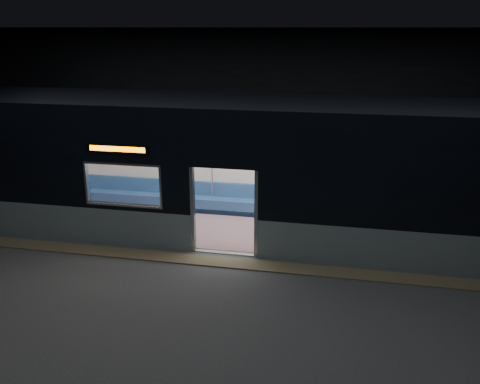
% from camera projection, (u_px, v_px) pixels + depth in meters
% --- Properties ---
extents(station_floor, '(24.00, 14.00, 0.01)m').
position_uv_depth(station_floor, '(213.00, 274.00, 10.82)').
color(station_floor, '#47494C').
rests_on(station_floor, ground).
extents(station_envelope, '(24.00, 14.00, 5.00)m').
position_uv_depth(station_envelope, '(210.00, 101.00, 9.69)').
color(station_envelope, black).
rests_on(station_envelope, station_floor).
extents(tactile_strip, '(22.80, 0.50, 0.03)m').
position_uv_depth(tactile_strip, '(219.00, 262.00, 11.33)').
color(tactile_strip, '#8C7F59').
rests_on(tactile_strip, station_floor).
extents(metro_car, '(18.00, 3.04, 3.35)m').
position_uv_depth(metro_car, '(238.00, 161.00, 12.62)').
color(metro_car, '#8DA2A8').
rests_on(metro_car, station_floor).
extents(passenger, '(0.49, 0.79, 1.49)m').
position_uv_depth(passenger, '(328.00, 192.00, 13.44)').
color(passenger, black).
rests_on(passenger, metro_car).
extents(handbag, '(0.39, 0.37, 0.16)m').
position_uv_depth(handbag, '(328.00, 200.00, 13.24)').
color(handbag, black).
rests_on(handbag, passenger).
extents(transit_map, '(1.08, 0.03, 0.70)m').
position_uv_depth(transit_map, '(439.00, 171.00, 12.99)').
color(transit_map, white).
rests_on(transit_map, metro_car).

